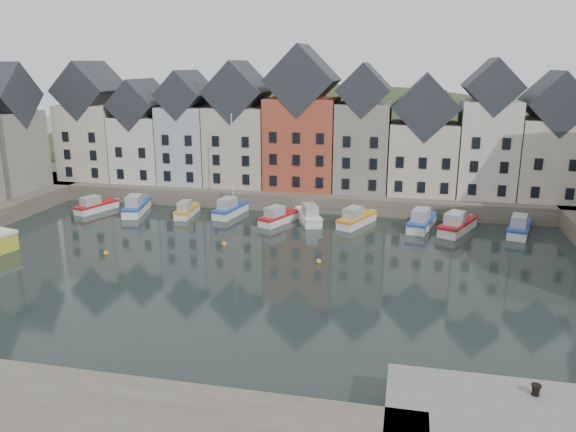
% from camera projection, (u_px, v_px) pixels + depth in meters
% --- Properties ---
extents(ground, '(260.00, 260.00, 0.00)m').
position_uv_depth(ground, '(239.00, 278.00, 47.26)').
color(ground, black).
rests_on(ground, ground).
extents(far_quay, '(90.00, 16.00, 2.00)m').
position_uv_depth(far_quay, '(304.00, 190.00, 75.28)').
color(far_quay, '#534B40').
rests_on(far_quay, ground).
extents(hillside, '(153.60, 70.40, 64.00)m').
position_uv_depth(hillside, '(329.00, 259.00, 104.78)').
color(hillside, '#263118').
rests_on(hillside, ground).
extents(far_terrace, '(72.37, 8.16, 17.78)m').
position_uv_depth(far_terrace, '(327.00, 134.00, 70.66)').
color(far_terrace, beige).
rests_on(far_terrace, far_quay).
extents(mooring_buoys, '(20.50, 5.50, 0.50)m').
position_uv_depth(mooring_buoys, '(215.00, 253.00, 53.06)').
color(mooring_buoys, orange).
rests_on(mooring_buoys, ground).
extents(boat_a, '(3.48, 5.92, 2.17)m').
position_uv_depth(boat_a, '(95.00, 206.00, 68.30)').
color(boat_a, silver).
rests_on(boat_a, ground).
extents(boat_b, '(3.46, 6.94, 2.55)m').
position_uv_depth(boat_b, '(136.00, 207.00, 67.52)').
color(boat_b, silver).
rests_on(boat_b, ground).
extents(boat_c, '(2.07, 5.49, 2.07)m').
position_uv_depth(boat_c, '(187.00, 210.00, 66.45)').
color(boat_c, silver).
rests_on(boat_c, ground).
extents(boat_d, '(3.03, 6.58, 12.11)m').
position_uv_depth(boat_d, '(230.00, 209.00, 66.57)').
color(boat_d, silver).
rests_on(boat_d, ground).
extents(boat_e, '(3.97, 6.08, 2.24)m').
position_uv_depth(boat_e, '(278.00, 217.00, 63.30)').
color(boat_e, silver).
rests_on(boat_e, ground).
extents(boat_f, '(4.16, 6.52, 2.40)m').
position_uv_depth(boat_f, '(309.00, 216.00, 63.65)').
color(boat_f, silver).
rests_on(boat_f, ground).
extents(boat_g, '(4.20, 6.52, 2.40)m').
position_uv_depth(boat_g, '(356.00, 219.00, 62.43)').
color(boat_g, silver).
rests_on(boat_g, ground).
extents(boat_h, '(3.53, 6.99, 2.57)m').
position_uv_depth(boat_h, '(422.00, 221.00, 61.27)').
color(boat_h, silver).
rests_on(boat_h, ground).
extents(boat_i, '(4.64, 7.00, 2.59)m').
position_uv_depth(boat_i, '(457.00, 225.00, 59.82)').
color(boat_i, silver).
rests_on(boat_i, ground).
extents(boat_j, '(3.46, 6.66, 2.45)m').
position_uv_depth(boat_j, '(519.00, 227.00, 59.18)').
color(boat_j, silver).
rests_on(boat_j, ground).
extents(mooring_bollard, '(0.48, 0.48, 0.56)m').
position_uv_depth(mooring_bollard, '(536.00, 389.00, 26.99)').
color(mooring_bollard, black).
rests_on(mooring_bollard, near_quay).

